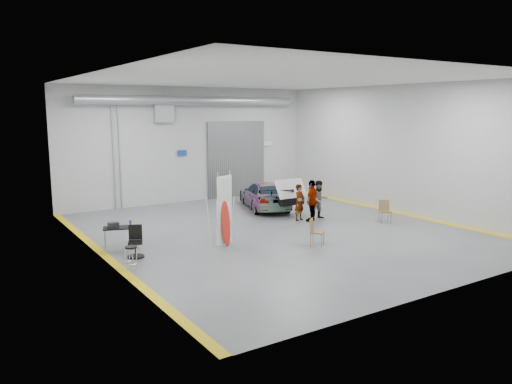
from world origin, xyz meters
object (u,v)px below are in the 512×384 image
person_a (300,202)px  office_chair (135,244)px  shop_stool (131,258)px  work_table (119,227)px  sedan_car (265,195)px  surfboard_display (223,217)px  person_b (319,200)px  folding_chair_near (317,237)px  person_c (312,201)px  folding_chair_far (385,216)px

person_a → office_chair: bearing=173.4°
person_a → shop_stool: size_ratio=2.12×
work_table → sedan_car: bearing=21.4°
surfboard_display → office_chair: (-3.09, 0.48, -0.64)m
person_b → folding_chair_near: person_b is taller
person_a → work_table: person_a is taller
sedan_car → person_c: size_ratio=2.50×
work_table → office_chair: 1.33m
person_b → person_a: bearing=178.7°
person_c → folding_chair_near: 4.02m
shop_stool → person_c: bearing=14.7°
shop_stool → person_a: bearing=18.0°
work_table → folding_chair_far: bearing=-11.4°
office_chair → person_a: bearing=32.7°
folding_chair_near → shop_stool: size_ratio=1.29×
shop_stool → person_b: bearing=15.1°
person_a → shop_stool: 9.02m
work_table → folding_chair_near: bearing=-29.6°
person_b → person_c: bearing=-148.7°
surfboard_display → shop_stool: bearing=174.3°
person_b → work_table: bearing=-169.4°
surfboard_display → folding_chair_near: size_ratio=2.78×
person_b → office_chair: (-8.97, -1.27, -0.40)m
folding_chair_far → person_b: bearing=160.7°
person_c → surfboard_display: surfboard_display is taller
folding_chair_near → folding_chair_far: folding_chair_near is taller
person_b → folding_chair_far: size_ratio=1.78×
surfboard_display → work_table: (-3.20, 1.77, -0.33)m
folding_chair_near → folding_chair_far: 4.98m
person_c → office_chair: size_ratio=1.75×
person_c → shop_stool: person_c is taller
shop_stool → office_chair: bearing=66.6°
person_c → folding_chair_near: (-2.35, -3.21, -0.61)m
person_c → folding_chair_far: bearing=110.8°
folding_chair_near → person_a: bearing=22.1°
person_c → folding_chair_near: size_ratio=1.88×
person_b → person_c: 0.67m
person_c → shop_stool: size_ratio=2.42×
person_c → work_table: bearing=-32.6°
person_c → folding_chair_near: person_c is taller
folding_chair_far → office_chair: (-10.81, 0.91, 0.16)m
person_b → office_chair: bearing=-161.2°
surfboard_display → office_chair: size_ratio=2.58×
folding_chair_near → folding_chair_far: size_ratio=1.01×
person_b → work_table: size_ratio=1.28×
person_a → shop_stool: person_a is taller
person_b → person_c: (-0.62, -0.23, 0.05)m
person_a → person_c: bearing=-69.3°
folding_chair_far → surfboard_display: bearing=-152.7°
person_a → folding_chair_near: person_a is taller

